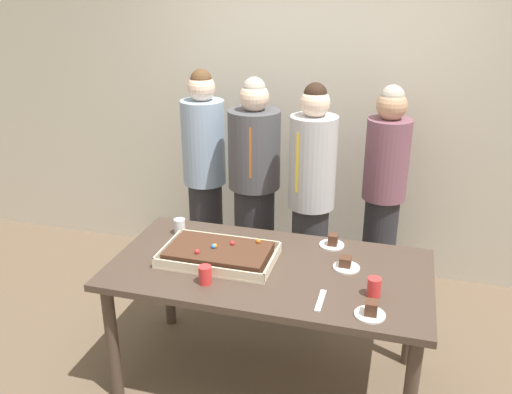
{
  "coord_description": "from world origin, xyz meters",
  "views": [
    {
      "loc": [
        0.66,
        -2.61,
        2.28
      ],
      "look_at": [
        -0.12,
        0.15,
        1.13
      ],
      "focal_mm": 38.16,
      "sensor_mm": 36.0,
      "label": 1
    }
  ],
  "objects_px": {
    "cake_server_utensil": "(321,301)",
    "person_serving_front": "(205,174)",
    "sheet_cake": "(219,254)",
    "person_green_shirt_behind": "(311,200)",
    "drink_cup_middle": "(374,287)",
    "drink_cup_nearest": "(205,275)",
    "plated_slice_near_right": "(371,311)",
    "plated_slice_near_left": "(332,242)",
    "person_striped_tie_right": "(384,191)",
    "person_far_right_suit": "(254,188)",
    "party_table": "(269,280)",
    "plated_slice_far_left": "(346,265)",
    "drink_cup_far_end": "(180,227)"
  },
  "relations": [
    {
      "from": "plated_slice_far_left",
      "to": "person_green_shirt_behind",
      "type": "relative_size",
      "value": 0.09
    },
    {
      "from": "person_far_right_suit",
      "to": "drink_cup_nearest",
      "type": "bearing_deg",
      "value": -0.03
    },
    {
      "from": "sheet_cake",
      "to": "drink_cup_far_end",
      "type": "xyz_separation_m",
      "value": [
        -0.35,
        0.26,
        0.01
      ]
    },
    {
      "from": "plated_slice_near_left",
      "to": "plated_slice_far_left",
      "type": "bearing_deg",
      "value": -65.57
    },
    {
      "from": "drink_cup_middle",
      "to": "person_serving_front",
      "type": "relative_size",
      "value": 0.06
    },
    {
      "from": "drink_cup_nearest",
      "to": "drink_cup_middle",
      "type": "bearing_deg",
      "value": 7.78
    },
    {
      "from": "party_table",
      "to": "person_striped_tie_right",
      "type": "relative_size",
      "value": 1.1
    },
    {
      "from": "party_table",
      "to": "person_striped_tie_right",
      "type": "xyz_separation_m",
      "value": [
        0.55,
        1.17,
        0.17
      ]
    },
    {
      "from": "person_serving_front",
      "to": "plated_slice_near_left",
      "type": "bearing_deg",
      "value": 31.01
    },
    {
      "from": "drink_cup_middle",
      "to": "party_table",
      "type": "bearing_deg",
      "value": 165.84
    },
    {
      "from": "plated_slice_near_right",
      "to": "person_green_shirt_behind",
      "type": "relative_size",
      "value": 0.09
    },
    {
      "from": "drink_cup_far_end",
      "to": "plated_slice_near_left",
      "type": "bearing_deg",
      "value": 5.52
    },
    {
      "from": "drink_cup_far_end",
      "to": "cake_server_utensil",
      "type": "relative_size",
      "value": 0.5
    },
    {
      "from": "sheet_cake",
      "to": "person_far_right_suit",
      "type": "height_order",
      "value": "person_far_right_suit"
    },
    {
      "from": "party_table",
      "to": "drink_cup_nearest",
      "type": "xyz_separation_m",
      "value": [
        -0.28,
        -0.27,
        0.14
      ]
    },
    {
      "from": "sheet_cake",
      "to": "person_green_shirt_behind",
      "type": "bearing_deg",
      "value": 64.21
    },
    {
      "from": "plated_slice_near_left",
      "to": "plated_slice_near_right",
      "type": "distance_m",
      "value": 0.74
    },
    {
      "from": "drink_cup_far_end",
      "to": "person_striped_tie_right",
      "type": "xyz_separation_m",
      "value": [
        1.2,
        0.91,
        0.03
      ]
    },
    {
      "from": "cake_server_utensil",
      "to": "person_far_right_suit",
      "type": "bearing_deg",
      "value": 119.38
    },
    {
      "from": "drink_cup_middle",
      "to": "drink_cup_far_end",
      "type": "distance_m",
      "value": 1.3
    },
    {
      "from": "drink_cup_far_end",
      "to": "plated_slice_near_right",
      "type": "bearing_deg",
      "value": -25.44
    },
    {
      "from": "drink_cup_nearest",
      "to": "drink_cup_far_end",
      "type": "relative_size",
      "value": 1.0
    },
    {
      "from": "cake_server_utensil",
      "to": "person_serving_front",
      "type": "xyz_separation_m",
      "value": [
        -1.14,
        1.38,
        0.09
      ]
    },
    {
      "from": "drink_cup_middle",
      "to": "person_serving_front",
      "type": "bearing_deg",
      "value": 137.96
    },
    {
      "from": "sheet_cake",
      "to": "person_striped_tie_right",
      "type": "distance_m",
      "value": 1.45
    },
    {
      "from": "person_green_shirt_behind",
      "to": "person_serving_front",
      "type": "bearing_deg",
      "value": -83.2
    },
    {
      "from": "plated_slice_near_right",
      "to": "cake_server_utensil",
      "type": "relative_size",
      "value": 0.75
    },
    {
      "from": "person_striped_tie_right",
      "to": "person_far_right_suit",
      "type": "xyz_separation_m",
      "value": [
        -0.92,
        -0.2,
        -0.0
      ]
    },
    {
      "from": "person_striped_tie_right",
      "to": "cake_server_utensil",
      "type": "bearing_deg",
      "value": 27.55
    },
    {
      "from": "person_green_shirt_behind",
      "to": "drink_cup_middle",
      "type": "bearing_deg",
      "value": 53.58
    },
    {
      "from": "drink_cup_middle",
      "to": "person_striped_tie_right",
      "type": "distance_m",
      "value": 1.32
    },
    {
      "from": "drink_cup_nearest",
      "to": "person_far_right_suit",
      "type": "relative_size",
      "value": 0.06
    },
    {
      "from": "person_serving_front",
      "to": "party_table",
      "type": "bearing_deg",
      "value": 11.43
    },
    {
      "from": "sheet_cake",
      "to": "party_table",
      "type": "bearing_deg",
      "value": -0.19
    },
    {
      "from": "plated_slice_near_right",
      "to": "plated_slice_near_left",
      "type": "bearing_deg",
      "value": 112.62
    },
    {
      "from": "drink_cup_middle",
      "to": "person_serving_front",
      "type": "height_order",
      "value": "person_serving_front"
    },
    {
      "from": "sheet_cake",
      "to": "person_striped_tie_right",
      "type": "height_order",
      "value": "person_striped_tie_right"
    },
    {
      "from": "drink_cup_far_end",
      "to": "person_serving_front",
      "type": "relative_size",
      "value": 0.06
    },
    {
      "from": "party_table",
      "to": "person_green_shirt_behind",
      "type": "bearing_deg",
      "value": 83.75
    },
    {
      "from": "person_striped_tie_right",
      "to": "person_serving_front",
      "type": "bearing_deg",
      "value": -51.27
    },
    {
      "from": "plated_slice_far_left",
      "to": "cake_server_utensil",
      "type": "relative_size",
      "value": 0.75
    },
    {
      "from": "person_serving_front",
      "to": "person_striped_tie_right",
      "type": "bearing_deg",
      "value": 68.08
    },
    {
      "from": "plated_slice_near_right",
      "to": "drink_cup_nearest",
      "type": "relative_size",
      "value": 1.5
    },
    {
      "from": "plated_slice_near_left",
      "to": "person_serving_front",
      "type": "distance_m",
      "value": 1.35
    },
    {
      "from": "plated_slice_near_left",
      "to": "drink_cup_nearest",
      "type": "xyz_separation_m",
      "value": [
        -0.58,
        -0.62,
        0.03
      ]
    },
    {
      "from": "cake_server_utensil",
      "to": "person_serving_front",
      "type": "bearing_deg",
      "value": 129.57
    },
    {
      "from": "drink_cup_nearest",
      "to": "person_far_right_suit",
      "type": "xyz_separation_m",
      "value": [
        -0.08,
        1.24,
        0.03
      ]
    },
    {
      "from": "party_table",
      "to": "cake_server_utensil",
      "type": "height_order",
      "value": "cake_server_utensil"
    },
    {
      "from": "sheet_cake",
      "to": "person_serving_front",
      "type": "relative_size",
      "value": 0.39
    },
    {
      "from": "party_table",
      "to": "plated_slice_near_left",
      "type": "relative_size",
      "value": 11.91
    }
  ]
}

